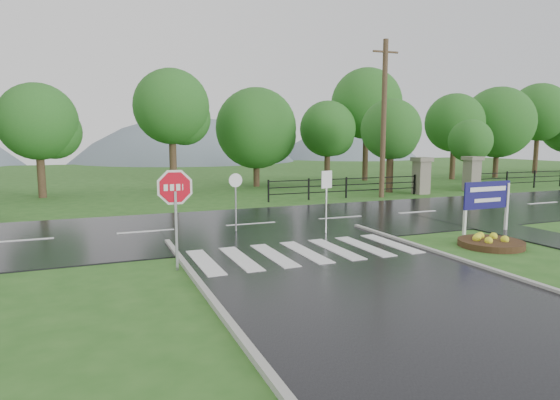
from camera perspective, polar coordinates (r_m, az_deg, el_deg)
name	(u,v)px	position (r m, az deg, el deg)	size (l,w,h in m)	color
ground	(414,312)	(9.78, 15.98, -12.95)	(120.00, 120.00, 0.00)	#2B5D1F
main_road	(251,225)	(18.41, -3.55, -3.06)	(90.00, 8.00, 0.04)	black
walkway	(542,238)	(18.41, 29.33, -4.03)	(2.20, 11.00, 0.04)	black
crosswalk	(305,252)	(13.85, 3.10, -6.34)	(6.50, 2.80, 0.02)	silver
pillar_west	(421,175)	(29.88, 16.85, 2.96)	(1.00, 1.00, 2.24)	gray
pillar_east	(472,173)	(32.54, 22.35, 3.07)	(1.00, 1.00, 2.24)	gray
fence_west	(346,185)	(26.94, 8.08, 1.78)	(9.58, 0.08, 1.20)	black
hills	(160,262)	(75.17, -14.44, -7.32)	(102.00, 48.00, 48.00)	slate
treeline	(199,189)	(32.07, -9.84, 1.35)	(83.20, 5.20, 10.00)	#1F5C1C
stop_sign	(175,196)	(12.10, -12.66, 0.44)	(1.23, 0.07, 2.77)	#939399
estate_billboard	(487,198)	(18.21, 23.93, 0.26)	(2.13, 0.11, 1.86)	silver
flower_bed	(491,242)	(16.15, 24.32, -4.69)	(1.98, 1.98, 0.40)	#332111
reg_sign_small	(326,190)	(16.50, 5.69, 1.25)	(0.48, 0.17, 2.26)	#939399
reg_sign_round	(236,195)	(16.85, -5.43, 0.62)	(0.50, 0.07, 2.14)	#939399
utility_pole_east	(384,119)	(27.51, 12.52, 9.67)	(1.58, 0.30, 8.85)	#473523
entrance_tree_left	(391,130)	(30.24, 13.37, 8.34)	(3.75, 3.75, 5.83)	#3D2B1C
entrance_tree_right	(470,141)	(34.37, 22.19, 6.64)	(2.91, 2.91, 4.67)	#3D2B1C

